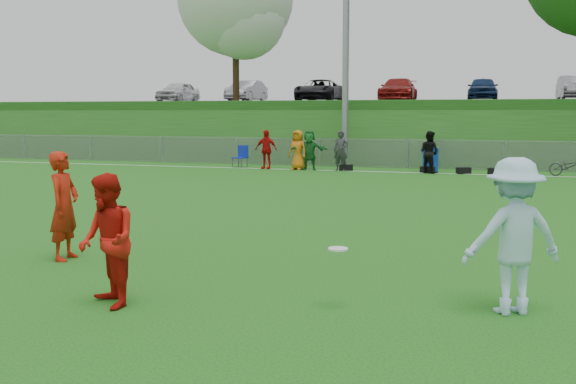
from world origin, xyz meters
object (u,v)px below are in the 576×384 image
at_px(player_red_left, 64,206).
at_px(frisbee, 338,249).
at_px(recycling_bin, 430,160).
at_px(player_blue, 513,236).
at_px(player_red_center, 107,241).
at_px(bicycle, 570,166).

bearing_deg(player_red_left, frisbee, -111.71).
xyz_separation_m(player_red_left, recycling_bin, (4.58, 18.26, -0.42)).
relative_size(player_red_left, player_blue, 0.95).
height_order(frisbee, recycling_bin, recycling_bin).
height_order(player_red_left, player_red_center, player_red_left).
relative_size(player_red_center, frisbee, 6.84).
height_order(player_red_center, player_blue, player_blue).
xyz_separation_m(frisbee, bicycle, (4.90, 18.80, -0.36)).
xyz_separation_m(recycling_bin, bicycle, (5.26, -0.82, -0.08)).
bearing_deg(frisbee, player_red_left, 164.66).
bearing_deg(player_red_left, bicycle, -35.81).
distance_m(player_red_center, bicycle, 21.01).
height_order(player_red_center, frisbee, player_red_center).
bearing_deg(player_red_center, player_blue, 54.99).
distance_m(player_blue, frisbee, 2.12).
distance_m(frisbee, bicycle, 19.43).
height_order(player_red_left, player_blue, player_blue).
height_order(player_red_center, bicycle, player_red_center).
distance_m(player_red_center, recycling_bin, 20.51).
xyz_separation_m(frisbee, recycling_bin, (-0.36, 19.62, -0.28)).
height_order(frisbee, bicycle, bicycle).
height_order(player_red_center, recycling_bin, player_red_center).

